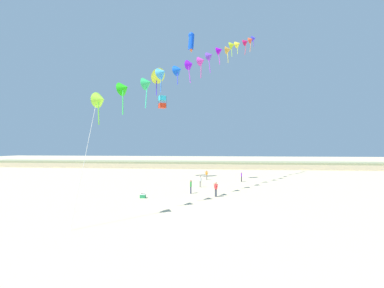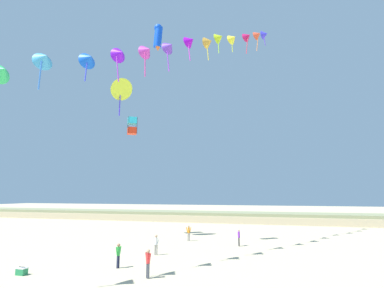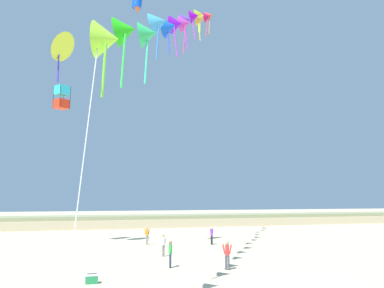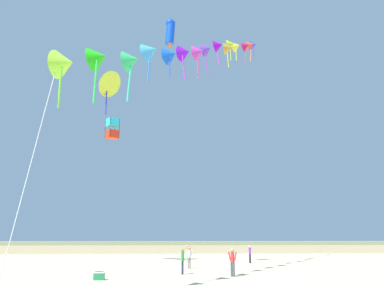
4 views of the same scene
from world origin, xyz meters
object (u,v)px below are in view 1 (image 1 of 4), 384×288
Objects in this scene: large_kite_low_lead at (191,41)px; person_mid_center at (241,176)px; large_kite_mid_trail at (162,102)px; person_far_right at (200,180)px; beach_cooler at (143,196)px; person_far_left at (207,174)px; person_near_right at (191,186)px; person_near_left at (216,188)px; large_kite_high_solo at (157,75)px.

person_mid_center is at bearing 19.81° from large_kite_low_lead.
person_far_right is at bearing -51.42° from large_kite_mid_trail.
person_mid_center is 0.98× the size of person_far_right.
person_far_right is at bearing 55.15° from beach_cooler.
person_mid_center is 5.61m from person_far_left.
large_kite_low_lead reaches higher than beach_cooler.
person_far_left is at bearing 84.76° from person_near_right.
person_far_right reaches higher than person_mid_center.
person_far_right is at bearing -93.10° from person_far_left.
person_near_left is at bearing -106.61° from person_mid_center.
beach_cooler is at bearing -83.76° from large_kite_mid_trail.
person_mid_center is 0.98× the size of person_far_left.
person_near_left is at bearing -82.83° from person_far_left.
large_kite_mid_trail is 4.61m from large_kite_high_solo.
person_near_right is (-2.85, 1.67, -0.04)m from person_near_left.
large_kite_mid_trail is (-7.55, 1.39, 11.93)m from person_far_left.
large_kite_high_solo reaches higher than beach_cooler.
person_near_left is 6.60m from person_far_right.
large_kite_low_lead is at bearing 96.26° from person_near_right.
beach_cooler is (-3.76, -10.87, -20.29)m from large_kite_low_lead.
person_near_right is at bearing 33.60° from beach_cooler.
large_kite_high_solo is 21.80m from beach_cooler.
large_kite_low_lead is 7.77m from large_kite_high_solo.
large_kite_high_solo is at bearing -98.28° from large_kite_mid_trail.
large_kite_mid_trail is (-12.90, 3.09, 11.95)m from person_mid_center.
large_kite_high_solo is at bearing -172.13° from person_far_left.
large_kite_low_lead is 23.33m from beach_cooler.
person_far_left is at bearing 69.34° from beach_cooler.
person_far_right is 0.76× the size of large_kite_mid_trail.
person_near_right is 1.01× the size of person_mid_center.
large_kite_high_solo is at bearing 98.77° from beach_cooler.
person_far_right is at bearing -64.18° from large_kite_low_lead.
person_near_right is 4.63m from person_far_right.
large_kite_high_solo is (-7.91, -1.09, 15.79)m from person_far_left.
person_far_right reaches higher than person_near_right.
large_kite_low_lead is (-7.32, -2.64, 19.63)m from person_mid_center.
person_near_left is 22.07m from large_kite_low_lead.
person_near_right is at bearing -121.76° from person_mid_center.
person_far_right is 9.34m from beach_cooler.
person_near_right is 0.53× the size of large_kite_low_lead.
person_near_left is at bearing -68.62° from large_kite_low_lead.
large_kite_mid_trail reaches higher than person_far_right.
large_kite_low_lead is at bearing -160.19° from person_mid_center.
large_kite_mid_trail is 0.45× the size of large_kite_high_solo.
person_mid_center is at bearing 45.50° from person_far_right.
large_kite_mid_trail is (-9.29, 15.19, 11.90)m from person_near_left.
person_near_right is 21.13m from large_kite_low_lead.
person_far_left is (1.11, 12.14, 0.01)m from person_near_right.
person_near_left is 21.42m from large_kite_mid_trail.
large_kite_low_lead reaches higher than person_far_left.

